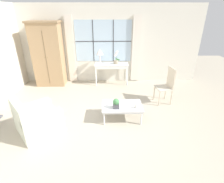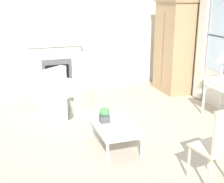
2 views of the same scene
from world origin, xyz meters
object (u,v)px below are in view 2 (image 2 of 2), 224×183
Objects in this scene: armoire at (173,47)px; potted_plant_small at (104,115)px; fireplace at (56,65)px; side_chair_wooden at (219,142)px; table_lamp at (223,59)px; coffee_table at (115,127)px; pillar_candle at (114,131)px; armchair_upholstered at (63,97)px.

armoire reaches higher than potted_plant_small.
side_chair_wooden is at bearing 14.70° from fireplace.
armoire is 2.08× the size of side_chair_wooden.
fireplace is at bearing -134.48° from table_lamp.
coffee_table is 0.37m from pillar_candle.
armchair_upholstered is at bearing -79.79° from armoire.
armoire is 1.85× the size of armchair_upholstered.
fireplace is 3.29m from potted_plant_small.
coffee_table is (3.43, 0.38, -0.32)m from fireplace.
fireplace reaches higher than coffee_table.
armoire is at bearing 138.42° from pillar_candle.
fireplace is 3.47m from coffee_table.
side_chair_wooden is at bearing 43.72° from pillar_candle.
pillar_candle is at bearing 8.83° from armchair_upholstered.
fireplace is 1.96× the size of coffee_table.
potted_plant_small is (1.82, 0.36, 0.23)m from armchair_upholstered.
side_chair_wooden is 4.34× the size of potted_plant_small.
fireplace is 2.96m from armoire.
fireplace is 7.93× the size of potted_plant_small.
armchair_upholstered is 2.03m from coffee_table.
armchair_upholstered is (0.52, -2.87, -0.85)m from armoire.
table_lamp is at bearing 65.81° from armchair_upholstered.
side_chair_wooden is at bearing -37.25° from table_lamp.
table_lamp is 0.44× the size of armchair_upholstered.
table_lamp is (1.83, 0.06, 0.05)m from armoire.
armoire is 1.84m from table_lamp.
fireplace is at bearing -173.66° from coffee_table.
armchair_upholstered is (-1.32, -2.93, -0.89)m from table_lamp.
table_lamp is 2.14× the size of potted_plant_small.
potted_plant_small is at bearing 4.47° from fireplace.
coffee_table is at bearing 159.55° from pillar_candle.
side_chair_wooden is 1.86m from potted_plant_small.
fireplace is 17.25× the size of pillar_candle.
table_lamp is 2.64m from side_chair_wooden.
table_lamp is at bearing 1.94° from armoire.
fireplace reaches higher than armchair_upholstered.
fireplace is 4.99m from side_chair_wooden.
side_chair_wooden reaches higher than potted_plant_small.
coffee_table is at bearing 13.81° from armchair_upholstered.
armchair_upholstered is at bearing -114.19° from table_lamp.
armoire is 9.05× the size of potted_plant_small.
side_chair_wooden is at bearing 22.13° from armchair_upholstered.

